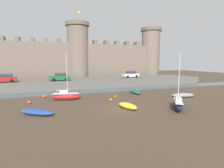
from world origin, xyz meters
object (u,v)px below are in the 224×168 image
object	(u,v)px
rowboat_near_channel_right	(135,92)
car_quay_east	(60,77)
rowboat_foreground_left	(128,106)
car_quay_west	(5,78)
mooring_buoy_mid_mud	(115,97)
car_quay_centre_west	(131,74)
sailboat_midflat_left	(178,104)
mooring_buoy_near_channel	(29,102)
sailboat_midflat_centre	(66,96)
mooring_buoy_near_shore	(111,100)
rowboat_midflat_right	(183,95)
rowboat_foreground_right	(37,112)
mooring_buoy_off_centre	(44,97)

from	to	relation	value
rowboat_near_channel_right	car_quay_east	distance (m)	16.47
rowboat_foreground_left	car_quay_west	size ratio (longest dim) A/B	0.77
car_quay_west	mooring_buoy_mid_mud	bearing A→B (deg)	-36.97
mooring_buoy_mid_mud	car_quay_centre_west	distance (m)	17.80
rowboat_foreground_left	sailboat_midflat_left	world-z (taller)	sailboat_midflat_left
mooring_buoy_near_channel	sailboat_midflat_centre	bearing A→B (deg)	9.39
rowboat_foreground_left	mooring_buoy_near_channel	bearing A→B (deg)	149.45
mooring_buoy_near_channel	car_quay_west	bearing A→B (deg)	112.25
rowboat_foreground_left	mooring_buoy_near_shore	distance (m)	4.72
rowboat_midflat_right	mooring_buoy_near_channel	distance (m)	23.42
rowboat_foreground_right	car_quay_centre_west	distance (m)	29.18
mooring_buoy_mid_mud	rowboat_foreground_right	bearing A→B (deg)	-153.83
rowboat_foreground_right	mooring_buoy_off_centre	world-z (taller)	rowboat_foreground_right
rowboat_midflat_right	mooring_buoy_mid_mud	bearing A→B (deg)	163.10
rowboat_foreground_right	mooring_buoy_off_centre	distance (m)	9.20
rowboat_near_channel_right	rowboat_foreground_right	world-z (taller)	rowboat_foreground_right
mooring_buoy_off_centre	car_quay_west	world-z (taller)	car_quay_west
car_quay_east	rowboat_foreground_left	bearing A→B (deg)	-70.83
rowboat_near_channel_right	mooring_buoy_near_shore	xyz separation A→B (m)	(-6.46, -4.59, -0.11)
sailboat_midflat_left	car_quay_west	distance (m)	31.86
car_quay_west	rowboat_midflat_right	bearing A→B (deg)	-30.34
rowboat_foreground_right	mooring_buoy_mid_mud	bearing A→B (deg)	26.17
sailboat_midflat_left	rowboat_near_channel_right	bearing A→B (deg)	88.37
rowboat_foreground_right	mooring_buoy_off_centre	xyz separation A→B (m)	(0.48, 9.19, -0.08)
rowboat_foreground_left	sailboat_midflat_left	distance (m)	6.07
rowboat_foreground_left	mooring_buoy_mid_mud	world-z (taller)	rowboat_foreground_left
rowboat_foreground_left	mooring_buoy_off_centre	world-z (taller)	rowboat_foreground_left
rowboat_foreground_right	sailboat_midflat_left	distance (m)	16.25
mooring_buoy_mid_mud	car_quay_west	size ratio (longest dim) A/B	0.10
sailboat_midflat_left	car_quay_centre_west	world-z (taller)	sailboat_midflat_left
rowboat_near_channel_right	sailboat_midflat_centre	world-z (taller)	sailboat_midflat_centre
sailboat_midflat_left	mooring_buoy_mid_mud	size ratio (longest dim) A/B	15.85
car_quay_centre_west	rowboat_midflat_right	bearing A→B (deg)	-87.51
rowboat_near_channel_right	mooring_buoy_near_shore	bearing A→B (deg)	-144.62
rowboat_foreground_right	rowboat_midflat_right	world-z (taller)	rowboat_midflat_right
rowboat_foreground_right	car_quay_centre_west	bearing A→B (deg)	43.74
sailboat_midflat_centre	car_quay_west	size ratio (longest dim) A/B	1.69
rowboat_foreground_left	sailboat_midflat_centre	world-z (taller)	sailboat_midflat_centre
rowboat_midflat_right	car_quay_west	world-z (taller)	car_quay_west
sailboat_midflat_centre	mooring_buoy_mid_mud	world-z (taller)	sailboat_midflat_centre
mooring_buoy_near_shore	car_quay_west	xyz separation A→B (m)	(-16.47, 15.32, 2.34)
car_quay_centre_west	car_quay_west	world-z (taller)	same
sailboat_midflat_centre	car_quay_centre_west	bearing A→B (deg)	37.78
rowboat_near_channel_right	rowboat_foreground_right	xyz separation A→B (m)	(-16.21, -8.22, 0.02)
sailboat_midflat_left	mooring_buoy_near_shore	xyz separation A→B (m)	(-6.13, 7.06, -0.47)
rowboat_midflat_right	mooring_buoy_near_channel	bearing A→B (deg)	171.23
mooring_buoy_near_channel	mooring_buoy_off_centre	size ratio (longest dim) A/B	0.91
mooring_buoy_near_channel	car_quay_east	world-z (taller)	car_quay_east
mooring_buoy_off_centre	mooring_buoy_near_channel	bearing A→B (deg)	-118.58
rowboat_foreground_left	rowboat_foreground_right	bearing A→B (deg)	174.18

